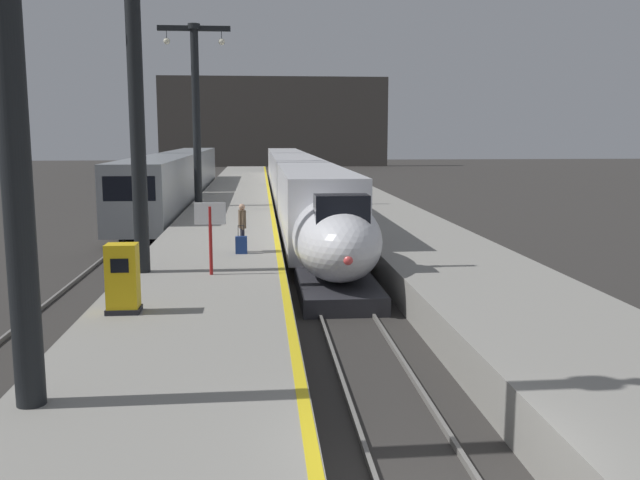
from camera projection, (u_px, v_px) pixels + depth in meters
The scene contains 16 objects.
platform_left at pixel (226, 230), 33.12m from camera, with size 4.80×110.00×1.05m, color gray.
platform_right at pixel (392, 228), 33.82m from camera, with size 4.80×110.00×1.05m, color gray.
platform_left_safety_stripe at pixel (273, 219), 33.24m from camera, with size 0.20×107.80×0.01m, color yellow.
rail_main_left at pixel (292, 231), 36.19m from camera, with size 0.08×110.00×0.12m, color slate.
rail_main_right at pixel (320, 231), 36.31m from camera, with size 0.08×110.00×0.12m, color slate.
rail_secondary_left at pixel (135, 233), 35.49m from camera, with size 0.08×110.00×0.12m, color slate.
rail_secondary_right at pixel (165, 233), 35.62m from camera, with size 0.08×110.00×0.12m, color slate.
highspeed_train_main at pixel (296, 182), 45.80m from camera, with size 2.92×56.16×3.60m.
regional_train_adjacent at pixel (178, 177), 48.01m from camera, with size 2.85×36.60×3.80m.
station_column_mid at pixel (136, 84), 19.66m from camera, with size 4.00×0.68×9.08m.
station_column_far at pixel (196, 99), 38.46m from camera, with size 4.00×0.68×10.07m.
passenger_near_edge at pixel (242, 224), 23.79m from camera, with size 0.28×0.56×1.69m.
rolling_suitcase at pixel (241, 245), 23.57m from camera, with size 0.40×0.22×0.98m.
ticket_machine_yellow at pixel (123, 281), 15.72m from camera, with size 0.76×0.62×1.60m.
departure_info_board at pixel (210, 223), 19.88m from camera, with size 0.90×0.10×2.12m.
terminus_back_wall at pixel (274, 122), 108.54m from camera, with size 36.00×2.00×14.00m, color #4C4742.
Camera 1 is at (-2.40, -8.33, 5.12)m, focal length 38.63 mm.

